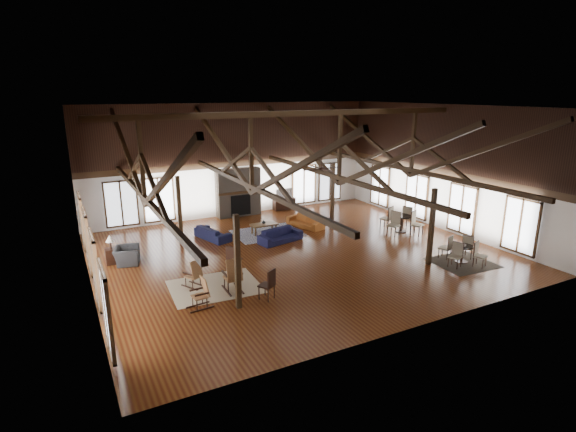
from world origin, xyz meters
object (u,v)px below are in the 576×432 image
cafe_table_near (462,251)px  cafe_table_far (401,220)px  sofa_orange (305,221)px  coffee_table (264,225)px  sofa_navy_left (213,233)px  tv_console (284,204)px  sofa_navy_front (280,235)px  armchair (127,255)px

cafe_table_near → cafe_table_far: 4.30m
sofa_orange → coffee_table: bearing=-106.1°
coffee_table → cafe_table_far: bearing=-25.2°
sofa_navy_left → coffee_table: bearing=-115.1°
cafe_table_near → tv_console: 11.00m
sofa_navy_front → sofa_navy_left: size_ratio=1.04×
sofa_navy_left → coffee_table: 2.46m
cafe_table_far → coffee_table: bearing=155.3°
cafe_table_far → tv_console: (-3.09, 6.46, -0.24)m
sofa_navy_left → coffee_table: sofa_navy_left is taller
sofa_navy_left → cafe_table_far: cafe_table_far is taller
sofa_navy_left → sofa_orange: size_ratio=0.99×
sofa_navy_left → sofa_orange: 4.75m
sofa_navy_front → tv_console: (2.79, 5.12, 0.02)m
sofa_orange → tv_console: bearing=152.8°
sofa_navy_left → sofa_orange: sofa_orange is taller
sofa_navy_left → sofa_navy_front: bearing=-141.5°
sofa_orange → armchair: 8.79m
sofa_navy_front → coffee_table: 1.46m
armchair → sofa_navy_front: bearing=-78.3°
sofa_navy_front → sofa_navy_left: 3.16m
sofa_orange → tv_console: tv_console is taller
coffee_table → cafe_table_near: (5.43, -7.04, 0.06)m
coffee_table → armchair: size_ratio=1.24×
sofa_navy_left → cafe_table_far: (8.46, -3.14, 0.27)m
sofa_navy_front → cafe_table_far: bearing=-25.3°
tv_console → cafe_table_near: bearing=-76.9°
coffee_table → sofa_orange: bearing=0.8°
cafe_table_near → coffee_table: bearing=127.7°
sofa_orange → sofa_navy_front: bearing=-72.6°
sofa_navy_front → cafe_table_far: (5.88, -1.34, 0.26)m
coffee_table → armchair: (-6.41, -1.02, -0.09)m
sofa_orange → cafe_table_near: bearing=6.5°
sofa_orange → tv_console: (0.64, 3.63, 0.03)m
cafe_table_near → cafe_table_far: size_ratio=0.87×
sofa_navy_front → tv_console: tv_console is taller
armchair → cafe_table_near: 13.29m
tv_console → sofa_navy_left: bearing=-148.4°
armchair → cafe_table_far: (12.45, -1.77, 0.23)m
cafe_table_near → tv_console: (-2.49, 10.71, -0.17)m
sofa_navy_front → coffee_table: bearing=83.6°
sofa_navy_left → cafe_table_near: 10.80m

